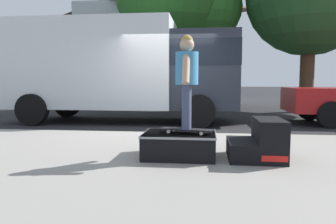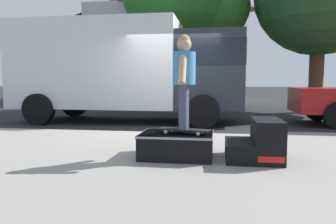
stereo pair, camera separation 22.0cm
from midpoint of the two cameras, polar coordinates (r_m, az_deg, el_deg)
ground_plane at (r=7.78m, az=0.53°, el=-3.83°), size 140.00×140.00×0.00m
sidewalk_slab at (r=4.88m, az=-4.63°, el=-8.72°), size 50.00×5.00×0.12m
skate_box at (r=4.89m, az=2.88°, el=-5.61°), size 1.07×0.86×0.36m
kicker_ramp at (r=4.90m, az=16.77°, el=-5.22°), size 0.78×0.87×0.59m
skateboard at (r=4.80m, az=4.10°, el=-3.11°), size 0.81×0.38×0.07m
skater_kid at (r=4.75m, az=4.17°, el=6.65°), size 0.33×0.70×1.36m
box_truck at (r=10.16m, az=-6.21°, el=7.92°), size 6.91×2.63×3.05m
house_behind at (r=23.18m, az=-0.24°, el=12.82°), size 9.54×8.22×8.40m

